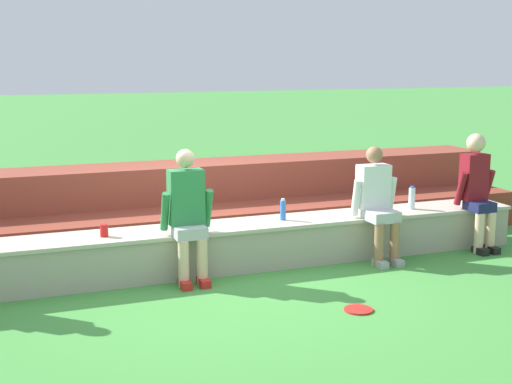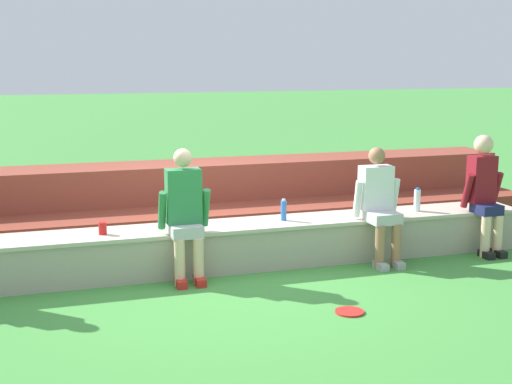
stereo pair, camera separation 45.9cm
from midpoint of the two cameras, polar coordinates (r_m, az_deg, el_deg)
name	(u,v)px [view 1 (the left image)]	position (r m, az deg, el deg)	size (l,w,h in m)	color
ground_plane	(225,277)	(7.61, -4.29, -6.86)	(80.00, 80.00, 0.00)	#428E3D
stone_seating_wall	(216,246)	(7.81, -4.94, -4.40)	(7.48, 0.63, 0.49)	#A8A08E
brick_bleachers	(182,209)	(9.11, -7.43, -1.39)	(9.00, 1.54, 0.95)	brown
person_left_of_center	(188,213)	(7.32, -7.31, -1.68)	(0.54, 0.47, 1.39)	beige
person_center	(377,201)	(8.13, 8.17, -0.77)	(0.54, 0.59, 1.31)	#996B4C
person_right_of_center	(477,188)	(8.85, 15.99, 0.28)	(0.48, 0.52, 1.41)	beige
water_bottle_center_gap	(412,198)	(8.71, 10.98, -0.50)	(0.08, 0.08, 0.28)	silver
water_bottle_near_left	(283,210)	(7.98, 0.54, -1.46)	(0.06, 0.06, 0.25)	blue
plastic_cup_left_end	(104,231)	(7.47, -13.87, -3.05)	(0.08, 0.08, 0.13)	red
frisbee	(358,310)	(6.66, 6.27, -9.42)	(0.27, 0.27, 0.02)	red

